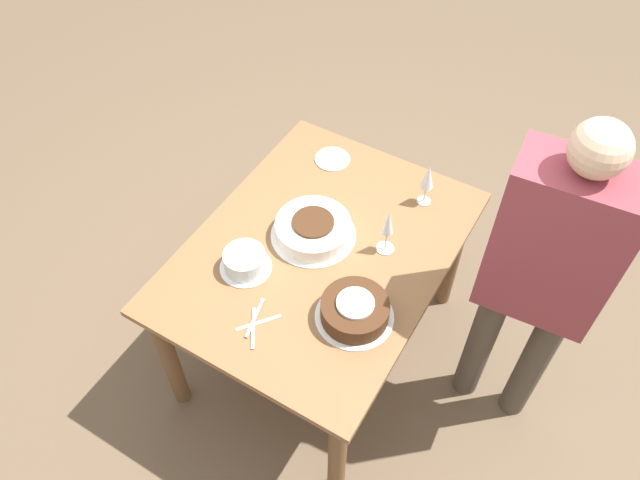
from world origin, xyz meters
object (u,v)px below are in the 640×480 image
(cake_center_white, at_px, (313,229))
(cake_back_decorated, at_px, (245,261))
(wine_glass_near, at_px, (388,225))
(cake_front_chocolate, at_px, (355,310))
(wine_glass_far, at_px, (428,178))
(person_cutting, at_px, (545,268))

(cake_center_white, bearing_deg, cake_back_decorated, 152.91)
(cake_back_decorated, bearing_deg, wine_glass_near, -49.53)
(cake_front_chocolate, bearing_deg, wine_glass_far, 2.11)
(cake_center_white, relative_size, cake_front_chocolate, 1.19)
(cake_back_decorated, distance_m, person_cutting, 1.08)
(person_cutting, bearing_deg, wine_glass_near, -0.29)
(cake_center_white, height_order, wine_glass_far, wine_glass_far)
(wine_glass_far, distance_m, person_cutting, 0.61)
(cake_back_decorated, xyz_separation_m, wine_glass_far, (0.67, -0.44, 0.10))
(cake_front_chocolate, height_order, cake_back_decorated, cake_front_chocolate)
(cake_back_decorated, height_order, wine_glass_near, wine_glass_near)
(cake_center_white, height_order, wine_glass_near, wine_glass_near)
(person_cutting, bearing_deg, cake_front_chocolate, 31.66)
(cake_front_chocolate, relative_size, person_cutting, 0.18)
(wine_glass_far, bearing_deg, wine_glass_near, 175.57)
(person_cutting, bearing_deg, cake_back_decorated, 17.50)
(wine_glass_near, height_order, person_cutting, person_cutting)
(wine_glass_near, relative_size, person_cutting, 0.14)
(wine_glass_near, bearing_deg, person_cutting, -85.92)
(cake_front_chocolate, distance_m, wine_glass_far, 0.66)
(cake_front_chocolate, bearing_deg, person_cutting, -53.97)
(cake_front_chocolate, xyz_separation_m, cake_back_decorated, (-0.02, 0.47, -0.00))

